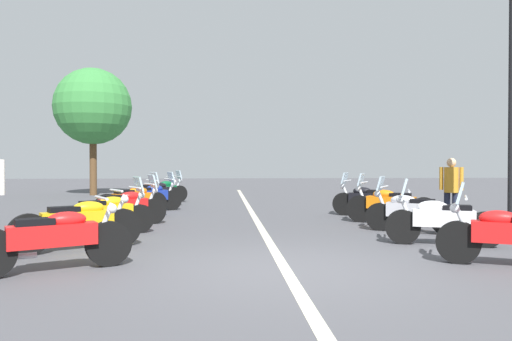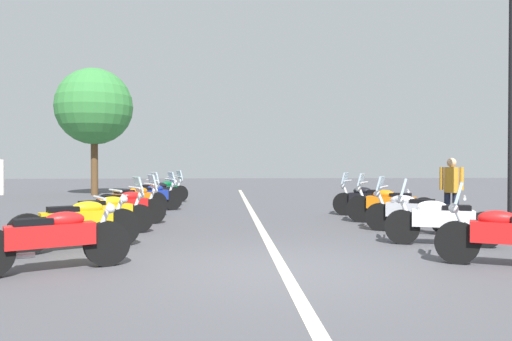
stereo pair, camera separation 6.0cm
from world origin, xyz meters
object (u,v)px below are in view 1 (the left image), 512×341
motorcycle_right_row_2 (410,211)px  motorcycle_left_row_4 (133,200)px  motorcycle_left_row_3 (125,206)px  motorcycle_right_row_0 (510,235)px  motorcycle_left_row_5 (150,196)px  motorcycle_left_row_6 (155,193)px  motorcycle_left_row_0 (54,238)px  motorcycle_left_row_2 (105,213)px  roadside_tree_0 (93,107)px  motorcycle_right_row_4 (367,200)px  bystander_0 (451,186)px  motorcycle_left_row_1 (79,223)px  motorcycle_right_row_1 (441,220)px  motorcycle_right_row_3 (390,204)px  motorcycle_left_row_7 (162,190)px  traffic_cone_1 (393,201)px

motorcycle_right_row_2 → motorcycle_left_row_4: bearing=5.2°
motorcycle_left_row_3 → motorcycle_right_row_0: 8.09m
motorcycle_left_row_5 → motorcycle_left_row_6: bearing=63.5°
motorcycle_left_row_0 → motorcycle_right_row_2: size_ratio=1.12×
motorcycle_left_row_2 → roadside_tree_0: bearing=74.8°
motorcycle_left_row_2 → motorcycle_right_row_0: (-3.41, -6.45, 0.01)m
motorcycle_right_row_0 → motorcycle_left_row_3: bearing=-11.6°
motorcycle_left_row_6 → roadside_tree_0: (6.04, 3.62, 3.60)m
motorcycle_left_row_6 → motorcycle_right_row_4: 7.21m
bystander_0 → roadside_tree_0: size_ratio=0.27×
motorcycle_left_row_1 → motorcycle_left_row_0: bearing=-115.4°
motorcycle_left_row_0 → motorcycle_right_row_1: 6.41m
motorcycle_right_row_1 → motorcycle_left_row_1: bearing=19.9°
motorcycle_right_row_0 → motorcycle_right_row_3: (4.92, 0.01, 0.01)m
motorcycle_left_row_7 → traffic_cone_1: bearing=-54.6°
motorcycle_right_row_4 → motorcycle_right_row_2: bearing=122.1°
motorcycle_left_row_0 → bystander_0: bearing=1.2°
motorcycle_left_row_6 → motorcycle_right_row_3: motorcycle_right_row_3 is taller
motorcycle_left_row_4 → motorcycle_left_row_5: 1.79m
motorcycle_left_row_7 → motorcycle_right_row_3: size_ratio=0.95×
roadside_tree_0 → motorcycle_left_row_4: bearing=-159.6°
motorcycle_left_row_0 → motorcycle_right_row_0: size_ratio=1.03×
motorcycle_left_row_2 → traffic_cone_1: motorcycle_left_row_2 is taller
motorcycle_right_row_0 → motorcycle_right_row_3: size_ratio=0.97×
motorcycle_left_row_0 → motorcycle_right_row_1: bearing=-12.6°
motorcycle_left_row_5 → roadside_tree_0: 9.26m
motorcycle_left_row_7 → motorcycle_right_row_0: (-11.66, -6.31, 0.00)m
motorcycle_right_row_2 → motorcycle_right_row_0: bearing=122.9°
motorcycle_left_row_1 → motorcycle_left_row_7: size_ratio=1.06×
motorcycle_right_row_4 → roadside_tree_0: (9.53, 9.93, 3.59)m
motorcycle_left_row_6 → motorcycle_right_row_4: (-3.48, -6.31, 0.01)m
motorcycle_left_row_1 → motorcycle_right_row_3: motorcycle_right_row_3 is taller
motorcycle_left_row_5 → motorcycle_left_row_0: bearing=-120.1°
motorcycle_left_row_0 → motorcycle_right_row_0: bearing=-29.1°
bystander_0 → motorcycle_right_row_2: bearing=-23.1°
motorcycle_left_row_5 → motorcycle_right_row_0: (-8.39, -6.28, -0.00)m
motorcycle_left_row_5 → motorcycle_right_row_3: motorcycle_right_row_3 is taller
motorcycle_left_row_2 → traffic_cone_1: 9.02m
motorcycle_left_row_3 → motorcycle_left_row_1: bearing=-121.0°
motorcycle_left_row_2 → motorcycle_right_row_2: same height
motorcycle_left_row_6 → bystander_0: bystander_0 is taller
motorcycle_left_row_6 → motorcycle_left_row_7: motorcycle_left_row_7 is taller
motorcycle_right_row_4 → bystander_0: (-2.18, -1.33, 0.46)m
motorcycle_right_row_1 → roadside_tree_0: (14.25, 9.84, 3.60)m
motorcycle_left_row_2 → motorcycle_left_row_5: bearing=57.3°
motorcycle_left_row_7 → bystander_0: bearing=-73.5°
motorcycle_left_row_2 → motorcycle_right_row_4: motorcycle_right_row_4 is taller
motorcycle_left_row_2 → motorcycle_left_row_5: (4.98, -0.17, 0.01)m
motorcycle_left_row_2 → motorcycle_right_row_3: (1.51, -6.44, 0.02)m
motorcycle_right_row_2 → motorcycle_right_row_4: size_ratio=0.97×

